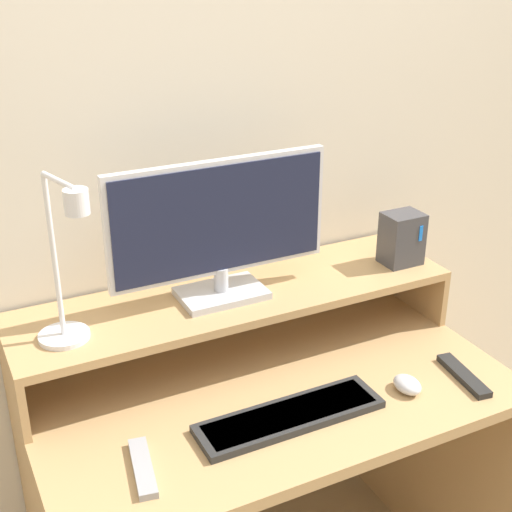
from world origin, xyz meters
name	(u,v)px	position (x,y,z in m)	size (l,w,h in m)	color
wall_back	(203,152)	(0.00, 0.71, 1.25)	(6.00, 0.05, 2.50)	beige
desk	(268,458)	(0.00, 0.34, 0.53)	(1.15, 0.68, 0.76)	tan
monitor_shelf	(235,301)	(0.00, 0.52, 0.90)	(1.15, 0.31, 0.17)	tan
monitor	(220,227)	(-0.04, 0.52, 1.12)	(0.56, 0.14, 0.36)	#BCBCC1
desk_lamp	(66,274)	(-0.43, 0.44, 1.11)	(0.12, 0.21, 0.39)	silver
router_dock	(402,238)	(0.48, 0.48, 1.00)	(0.10, 0.09, 0.15)	#3D3D42
keyboard	(290,416)	(-0.02, 0.19, 0.77)	(0.44, 0.12, 0.02)	#282828
mouse	(407,385)	(0.28, 0.16, 0.78)	(0.06, 0.08, 0.04)	silver
remote_control	(143,468)	(-0.37, 0.18, 0.77)	(0.07, 0.18, 0.02)	#99999E
remote_secondary	(464,375)	(0.44, 0.14, 0.77)	(0.06, 0.19, 0.02)	black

